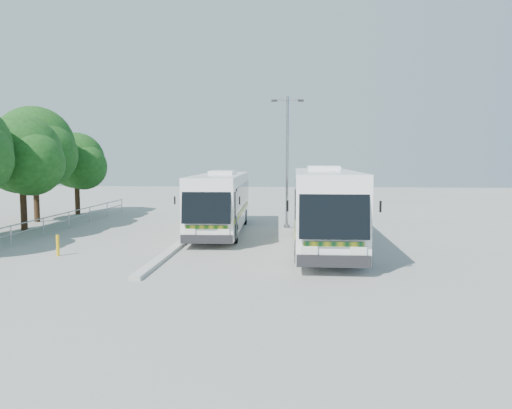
# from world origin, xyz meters

# --- Properties ---
(ground) EXTENTS (100.00, 100.00, 0.00)m
(ground) POSITION_xyz_m (0.00, 0.00, 0.00)
(ground) COLOR gray
(ground) RESTS_ON ground
(kerb_divider) EXTENTS (0.40, 16.00, 0.15)m
(kerb_divider) POSITION_xyz_m (-2.30, 2.00, 0.07)
(kerb_divider) COLOR #B2B2AD
(kerb_divider) RESTS_ON ground
(railing) EXTENTS (0.06, 22.00, 1.00)m
(railing) POSITION_xyz_m (-10.00, 4.00, 0.74)
(railing) COLOR gray
(railing) RESTS_ON ground
(tree_far_c) EXTENTS (4.97, 4.69, 6.49)m
(tree_far_c) POSITION_xyz_m (-12.12, 5.10, 4.26)
(tree_far_c) COLOR #382314
(tree_far_c) RESTS_ON ground
(tree_far_d) EXTENTS (5.62, 5.30, 7.33)m
(tree_far_d) POSITION_xyz_m (-13.31, 8.80, 4.82)
(tree_far_d) COLOR #382314
(tree_far_d) RESTS_ON ground
(tree_far_e) EXTENTS (4.54, 4.28, 5.92)m
(tree_far_e) POSITION_xyz_m (-12.63, 13.30, 3.89)
(tree_far_e) COLOR #382314
(tree_far_e) RESTS_ON ground
(coach_main) EXTENTS (2.69, 11.53, 3.18)m
(coach_main) POSITION_xyz_m (-1.00, 5.17, 1.74)
(coach_main) COLOR white
(coach_main) RESTS_ON ground
(coach_adjacent) EXTENTS (2.72, 12.59, 3.49)m
(coach_adjacent) POSITION_xyz_m (4.33, 1.13, 1.91)
(coach_adjacent) COLOR white
(coach_adjacent) RESTS_ON ground
(lamppost) EXTENTS (1.85, 0.25, 7.57)m
(lamppost) POSITION_xyz_m (2.59, 7.12, 4.18)
(lamppost) COLOR gray
(lamppost) RESTS_ON ground
(bollard) EXTENTS (0.14, 0.14, 0.88)m
(bollard) POSITION_xyz_m (-6.80, -2.03, 0.44)
(bollard) COLOR #E5A80D
(bollard) RESTS_ON ground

